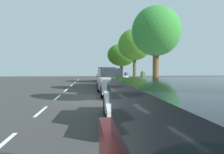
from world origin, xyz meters
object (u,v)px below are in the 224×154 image
object	(u,v)px
street_tree_mid_block	(156,32)
pedestrian_on_phone	(143,77)
bicycle_at_curb	(122,92)
cyclist_with_backpack	(126,82)
parked_pickup_silver_mid	(112,82)
street_tree_corner	(122,55)
parked_suv_tan_far	(106,76)
fire_hydrant	(123,82)
street_tree_far_end	(135,45)
parked_sedan_white_second	(128,102)
parked_sedan_black_farthest	(104,76)

from	to	relation	value
street_tree_mid_block	pedestrian_on_phone	distance (m)	8.66
bicycle_at_curb	pedestrian_on_phone	size ratio (longest dim) A/B	0.93
bicycle_at_curb	cyclist_with_backpack	size ratio (longest dim) A/B	0.88
street_tree_mid_block	pedestrian_on_phone	world-z (taller)	street_tree_mid_block
cyclist_with_backpack	street_tree_mid_block	bearing A→B (deg)	-61.65
parked_pickup_silver_mid	street_tree_corner	size ratio (longest dim) A/B	1.13
bicycle_at_curb	parked_suv_tan_far	bearing A→B (deg)	95.07
parked_pickup_silver_mid	parked_suv_tan_far	world-z (taller)	parked_suv_tan_far
cyclist_with_backpack	fire_hydrant	world-z (taller)	cyclist_with_backpack
street_tree_mid_block	pedestrian_on_phone	xyz separation A→B (m)	(1.24, 8.05, -2.94)
street_tree_far_end	fire_hydrant	size ratio (longest dim) A/B	6.07
bicycle_at_curb	fire_hydrant	xyz separation A→B (m)	(0.89, 5.77, 0.20)
fire_hydrant	parked_suv_tan_far	bearing A→B (deg)	133.09
street_tree_corner	fire_hydrant	world-z (taller)	street_tree_corner
fire_hydrant	parked_sedan_white_second	bearing A→B (deg)	-97.20
bicycle_at_curb	cyclist_with_backpack	world-z (taller)	cyclist_with_backpack
parked_suv_tan_far	fire_hydrant	bearing A→B (deg)	-46.91
bicycle_at_curb	pedestrian_on_phone	distance (m)	5.98
cyclist_with_backpack	street_tree_corner	bearing A→B (deg)	83.92
parked_sedan_black_farthest	street_tree_corner	xyz separation A→B (m)	(2.09, -2.35, 2.73)
parked_suv_tan_far	street_tree_mid_block	distance (m)	10.85
parked_pickup_silver_mid	street_tree_corner	world-z (taller)	street_tree_corner
street_tree_mid_block	fire_hydrant	world-z (taller)	street_tree_mid_block
parked_sedan_black_farthest	pedestrian_on_phone	distance (m)	9.12
bicycle_at_curb	street_tree_corner	xyz separation A→B (m)	(1.48, 11.40, 3.12)
street_tree_far_end	fire_hydrant	world-z (taller)	street_tree_far_end
parked_sedan_black_farthest	street_tree_far_end	world-z (taller)	street_tree_far_end
parked_pickup_silver_mid	parked_suv_tan_far	bearing A→B (deg)	90.68
parked_sedan_white_second	street_tree_far_end	world-z (taller)	street_tree_far_end
parked_sedan_black_farthest	pedestrian_on_phone	xyz separation A→B (m)	(3.33, -8.48, 0.31)
parked_sedan_black_farthest	parked_suv_tan_far	bearing A→B (deg)	-90.51
bicycle_at_curb	street_tree_corner	distance (m)	11.91
bicycle_at_curb	fire_hydrant	bearing A→B (deg)	81.18
cyclist_with_backpack	fire_hydrant	xyz separation A→B (m)	(0.67, 6.21, -0.49)
street_tree_far_end	fire_hydrant	distance (m)	4.29
fire_hydrant	street_tree_corner	bearing A→B (deg)	84.03
cyclist_with_backpack	street_tree_corner	distance (m)	12.16
street_tree_mid_block	street_tree_far_end	bearing A→B (deg)	90.00
parked_sedan_white_second	street_tree_corner	size ratio (longest dim) A/B	0.93
parked_suv_tan_far	street_tree_far_end	distance (m)	5.60
street_tree_mid_block	street_tree_corner	world-z (taller)	street_tree_mid_block
bicycle_at_curb	street_tree_mid_block	world-z (taller)	street_tree_mid_block
bicycle_at_curb	fire_hydrant	world-z (taller)	fire_hydrant
cyclist_with_backpack	street_tree_far_end	world-z (taller)	street_tree_far_end
cyclist_with_backpack	street_tree_far_end	size ratio (longest dim) A/B	0.34
cyclist_with_backpack	fire_hydrant	size ratio (longest dim) A/B	2.06
cyclist_with_backpack	street_tree_mid_block	size ratio (longest dim) A/B	0.33
parked_suv_tan_far	cyclist_with_backpack	xyz separation A→B (m)	(0.88, -7.87, 0.03)
parked_sedan_white_second	bicycle_at_curb	world-z (taller)	parked_sedan_white_second
street_tree_corner	fire_hydrant	size ratio (longest dim) A/B	5.67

